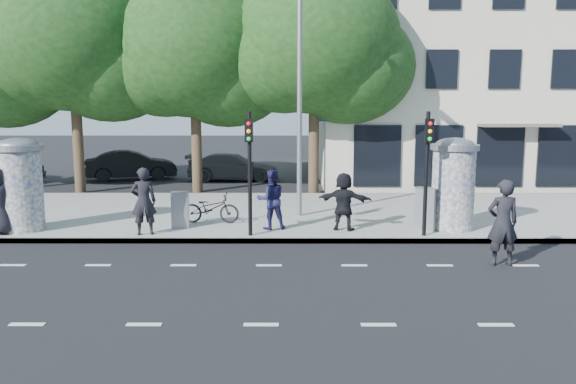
{
  "coord_description": "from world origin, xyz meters",
  "views": [
    {
      "loc": [
        0.48,
        -11.3,
        3.69
      ],
      "look_at": [
        0.44,
        3.5,
        1.42
      ],
      "focal_mm": 35.0,
      "sensor_mm": 36.0,
      "label": 1
    }
  ],
  "objects_px": {
    "ped_b": "(144,201)",
    "bicycle": "(211,208)",
    "cabinet_left": "(180,210)",
    "car_mid": "(131,165)",
    "ad_column_left": "(20,182)",
    "ped_f": "(344,201)",
    "ad_column_right": "(453,182)",
    "ped_c": "(271,200)",
    "street_lamp": "(300,70)",
    "man_road": "(503,223)",
    "car_right": "(233,167)",
    "traffic_pole_far": "(427,161)",
    "traffic_pole_near": "(249,161)",
    "cabinet_right": "(426,209)"
  },
  "relations": [
    {
      "from": "traffic_pole_far",
      "to": "ped_c",
      "type": "height_order",
      "value": "traffic_pole_far"
    },
    {
      "from": "ad_column_left",
      "to": "ped_f",
      "type": "height_order",
      "value": "ad_column_left"
    },
    {
      "from": "ped_b",
      "to": "bicycle",
      "type": "distance_m",
      "value": 2.31
    },
    {
      "from": "ped_b",
      "to": "bicycle",
      "type": "xyz_separation_m",
      "value": [
        1.62,
        1.57,
        -0.48
      ]
    },
    {
      "from": "cabinet_left",
      "to": "car_right",
      "type": "distance_m",
      "value": 11.81
    },
    {
      "from": "car_mid",
      "to": "car_right",
      "type": "relative_size",
      "value": 0.97
    },
    {
      "from": "ad_column_left",
      "to": "man_road",
      "type": "distance_m",
      "value": 13.0
    },
    {
      "from": "ped_c",
      "to": "car_mid",
      "type": "xyz_separation_m",
      "value": [
        -7.47,
        12.19,
        -0.29
      ]
    },
    {
      "from": "car_mid",
      "to": "street_lamp",
      "type": "bearing_deg",
      "value": -157.61
    },
    {
      "from": "ad_column_right",
      "to": "cabinet_right",
      "type": "height_order",
      "value": "ad_column_right"
    },
    {
      "from": "cabinet_left",
      "to": "ad_column_right",
      "type": "bearing_deg",
      "value": -8.54
    },
    {
      "from": "ped_f",
      "to": "car_right",
      "type": "xyz_separation_m",
      "value": [
        -4.38,
        12.15,
        -0.33
      ]
    },
    {
      "from": "street_lamp",
      "to": "ped_c",
      "type": "height_order",
      "value": "street_lamp"
    },
    {
      "from": "ped_b",
      "to": "bicycle",
      "type": "height_order",
      "value": "ped_b"
    },
    {
      "from": "traffic_pole_far",
      "to": "car_right",
      "type": "bearing_deg",
      "value": 116.95
    },
    {
      "from": "ped_b",
      "to": "ped_f",
      "type": "xyz_separation_m",
      "value": [
        5.59,
        0.58,
        -0.1
      ]
    },
    {
      "from": "ad_column_left",
      "to": "car_right",
      "type": "height_order",
      "value": "ad_column_left"
    },
    {
      "from": "cabinet_left",
      "to": "ped_c",
      "type": "bearing_deg",
      "value": -11.61
    },
    {
      "from": "man_road",
      "to": "cabinet_right",
      "type": "bearing_deg",
      "value": -74.36
    },
    {
      "from": "ad_column_right",
      "to": "bicycle",
      "type": "bearing_deg",
      "value": 173.41
    },
    {
      "from": "man_road",
      "to": "cabinet_left",
      "type": "relative_size",
      "value": 1.91
    },
    {
      "from": "man_road",
      "to": "car_mid",
      "type": "xyz_separation_m",
      "value": [
        -12.95,
        15.4,
        -0.28
      ]
    },
    {
      "from": "bicycle",
      "to": "car_mid",
      "type": "height_order",
      "value": "car_mid"
    },
    {
      "from": "traffic_pole_far",
      "to": "ped_c",
      "type": "xyz_separation_m",
      "value": [
        -4.25,
        0.87,
        -1.21
      ]
    },
    {
      "from": "traffic_pole_far",
      "to": "bicycle",
      "type": "distance_m",
      "value": 6.57
    },
    {
      "from": "cabinet_left",
      "to": "car_mid",
      "type": "height_order",
      "value": "car_mid"
    },
    {
      "from": "ped_b",
      "to": "car_right",
      "type": "bearing_deg",
      "value": -110.71
    },
    {
      "from": "ped_f",
      "to": "cabinet_right",
      "type": "relative_size",
      "value": 1.37
    },
    {
      "from": "traffic_pole_near",
      "to": "man_road",
      "type": "relative_size",
      "value": 1.68
    },
    {
      "from": "ped_b",
      "to": "cabinet_left",
      "type": "relative_size",
      "value": 1.77
    },
    {
      "from": "car_right",
      "to": "traffic_pole_far",
      "type": "bearing_deg",
      "value": -151.26
    },
    {
      "from": "bicycle",
      "to": "traffic_pole_far",
      "type": "bearing_deg",
      "value": -102.57
    },
    {
      "from": "ad_column_left",
      "to": "traffic_pole_near",
      "type": "relative_size",
      "value": 0.78
    },
    {
      "from": "ped_c",
      "to": "cabinet_left",
      "type": "distance_m",
      "value": 2.71
    },
    {
      "from": "street_lamp",
      "to": "ped_b",
      "type": "distance_m",
      "value": 6.31
    },
    {
      "from": "cabinet_left",
      "to": "car_mid",
      "type": "bearing_deg",
      "value": 104.43
    },
    {
      "from": "ad_column_left",
      "to": "man_road",
      "type": "xyz_separation_m",
      "value": [
        12.63,
        -3.04,
        -0.52
      ]
    },
    {
      "from": "car_mid",
      "to": "ped_c",
      "type": "bearing_deg",
      "value": -165.26
    },
    {
      "from": "ad_column_left",
      "to": "ped_c",
      "type": "bearing_deg",
      "value": 1.32
    },
    {
      "from": "ped_f",
      "to": "traffic_pole_far",
      "type": "bearing_deg",
      "value": 177.98
    },
    {
      "from": "bicycle",
      "to": "car_right",
      "type": "xyz_separation_m",
      "value": [
        -0.42,
        11.15,
        0.06
      ]
    },
    {
      "from": "street_lamp",
      "to": "ad_column_left",
      "type": "bearing_deg",
      "value": -165.06
    },
    {
      "from": "ad_column_left",
      "to": "car_mid",
      "type": "relative_size",
      "value": 0.6
    },
    {
      "from": "ad_column_right",
      "to": "ped_c",
      "type": "height_order",
      "value": "ad_column_right"
    },
    {
      "from": "ped_c",
      "to": "bicycle",
      "type": "xyz_separation_m",
      "value": [
        -1.87,
        0.86,
        -0.41
      ]
    },
    {
      "from": "street_lamp",
      "to": "cabinet_left",
      "type": "distance_m",
      "value": 5.7
    },
    {
      "from": "traffic_pole_near",
      "to": "ped_f",
      "type": "height_order",
      "value": "traffic_pole_near"
    },
    {
      "from": "ad_column_left",
      "to": "ped_f",
      "type": "distance_m",
      "value": 9.25
    },
    {
      "from": "bicycle",
      "to": "car_right",
      "type": "relative_size",
      "value": 0.38
    },
    {
      "from": "ad_column_right",
      "to": "ad_column_left",
      "type": "bearing_deg",
      "value": -179.08
    }
  ]
}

